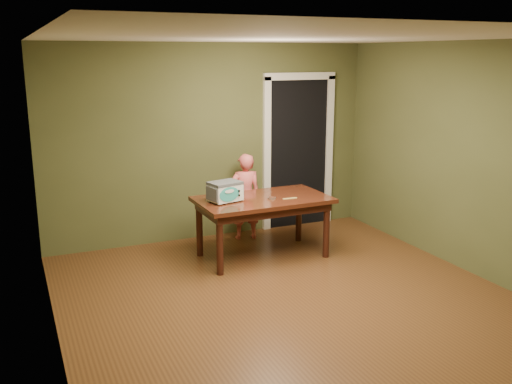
{
  "coord_description": "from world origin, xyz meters",
  "views": [
    {
      "loc": [
        -2.49,
        -4.66,
        2.45
      ],
      "look_at": [
        -0.01,
        1.0,
        0.95
      ],
      "focal_mm": 40.0,
      "sensor_mm": 36.0,
      "label": 1
    }
  ],
  "objects": [
    {
      "name": "child",
      "position": [
        0.36,
        2.2,
        0.58
      ],
      "size": [
        0.47,
        0.35,
        1.17
      ],
      "primitive_type": "imported",
      "rotation": [
        0.0,
        0.0,
        2.97
      ],
      "color": "#E7605F",
      "rests_on": "floor"
    },
    {
      "name": "spatula",
      "position": [
        0.56,
        1.28,
        0.75
      ],
      "size": [
        0.18,
        0.03,
        0.01
      ],
      "primitive_type": "cube",
      "rotation": [
        0.0,
        0.0,
        -0.05
      ],
      "color": "#DCC15F",
      "rests_on": "dining_table"
    },
    {
      "name": "toy_oven",
      "position": [
        -0.21,
        1.46,
        0.88
      ],
      "size": [
        0.43,
        0.34,
        0.24
      ],
      "rotation": [
        0.0,
        0.0,
        0.25
      ],
      "color": "#4C4F54",
      "rests_on": "dining_table"
    },
    {
      "name": "dining_table",
      "position": [
        0.28,
        1.45,
        0.65
      ],
      "size": [
        1.61,
        0.93,
        0.75
      ],
      "rotation": [
        0.0,
        0.0,
        0.02
      ],
      "color": "#3C190D",
      "rests_on": "floor"
    },
    {
      "name": "baking_pan",
      "position": [
        0.35,
        1.35,
        0.76
      ],
      "size": [
        0.1,
        0.1,
        0.02
      ],
      "color": "silver",
      "rests_on": "dining_table"
    },
    {
      "name": "floor",
      "position": [
        0.0,
        0.0,
        0.0
      ],
      "size": [
        5.0,
        5.0,
        0.0
      ],
      "primitive_type": "plane",
      "color": "brown",
      "rests_on": "ground"
    },
    {
      "name": "room_shell",
      "position": [
        0.0,
        0.0,
        1.71
      ],
      "size": [
        4.52,
        5.02,
        2.61
      ],
      "color": "#4D522B",
      "rests_on": "ground"
    },
    {
      "name": "doorway",
      "position": [
        1.3,
        2.78,
        1.06
      ],
      "size": [
        1.1,
        0.66,
        2.25
      ],
      "color": "black",
      "rests_on": "ground"
    }
  ]
}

